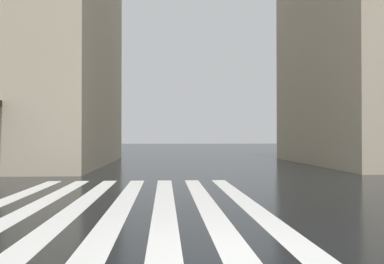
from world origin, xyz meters
The scene contains 2 objects.
ground_plane centered at (0.00, 0.00, 0.00)m, with size 220.00×220.00×0.00m, color black.
zebra_crossing centered at (4.00, 1.94, 0.00)m, with size 13.00×6.50×0.01m.
Camera 1 is at (-6.07, 0.93, 1.60)m, focal length 41.63 mm.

